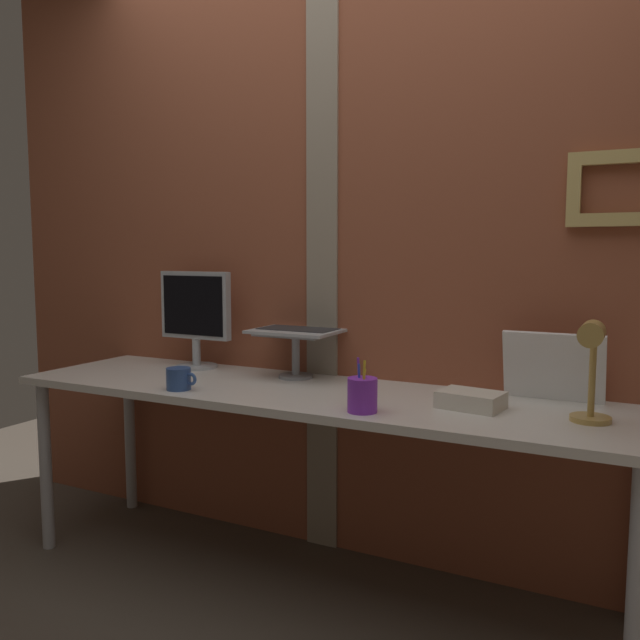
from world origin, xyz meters
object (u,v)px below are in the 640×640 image
Objects in this scene: pen_cup at (362,395)px; desk_lamp at (591,361)px; monitor at (195,312)px; coffee_mug at (179,379)px; whiteboard_panel at (553,367)px; laptop at (304,317)px.

desk_lamp is at bearing 13.01° from pen_cup.
coffee_mug is (0.22, -0.39, -0.20)m from monitor.
pen_cup is 1.38× the size of coffee_mug.
whiteboard_panel is at bearing 18.86° from coffee_mug.
laptop is 1.05× the size of whiteboard_panel.
laptop is at bearing 135.05° from pen_cup.
monitor is 1.35× the size of desk_lamp.
coffee_mug is (-0.73, -0.00, -0.02)m from pen_cup.
desk_lamp is 1.79× the size of pen_cup.
whiteboard_panel is at bearing 39.56° from pen_cup.
desk_lamp reaches higher than pen_cup.
laptop is (0.50, 0.07, -0.00)m from monitor.
coffee_mug is at bearing -180.00° from pen_cup.
coffee_mug is (-1.25, -0.43, -0.08)m from whiteboard_panel.
pen_cup is at bearing -22.22° from monitor.
laptop is 1.16m from desk_lamp.
laptop reaches higher than pen_cup.
monitor reaches higher than desk_lamp.
coffee_mug is at bearing -161.14° from whiteboard_panel.
pen_cup reaches higher than coffee_mug.
monitor is 1.05m from pen_cup.
coffee_mug is at bearing -120.69° from laptop.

